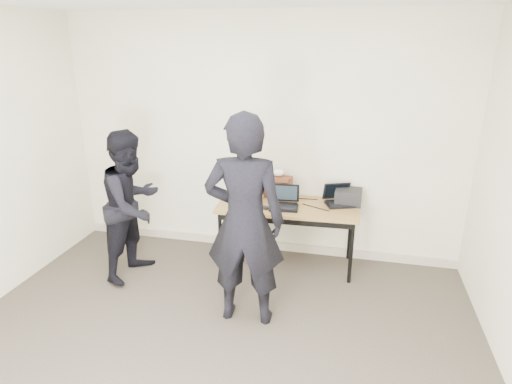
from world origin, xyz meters
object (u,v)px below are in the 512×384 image
(laptop_right, at_px, (339,199))
(equipment_box, at_px, (348,197))
(desk, at_px, (288,210))
(leather_satchel, at_px, (275,186))
(laptop_beige, at_px, (248,199))
(person_typist, at_px, (245,222))
(person_observer, at_px, (133,205))
(laptop_center, at_px, (284,202))

(laptop_right, xyz_separation_m, equipment_box, (0.10, 0.03, 0.03))
(desk, height_order, leather_satchel, leather_satchel)
(laptop_beige, distance_m, leather_satchel, 0.36)
(desk, height_order, laptop_beige, laptop_beige)
(equipment_box, bearing_deg, desk, -163.05)
(leather_satchel, relative_size, person_typist, 0.20)
(desk, xyz_separation_m, person_observer, (-1.54, -0.53, 0.13))
(laptop_center, height_order, person_typist, person_typist)
(person_typist, bearing_deg, leather_satchel, -95.53)
(equipment_box, bearing_deg, person_observer, -161.70)
(person_typist, relative_size, person_observer, 1.20)
(laptop_center, height_order, person_observer, person_observer)
(equipment_box, height_order, person_observer, person_observer)
(laptop_center, distance_m, person_observer, 1.58)
(person_observer, bearing_deg, equipment_box, -60.87)
(laptop_center, xyz_separation_m, person_observer, (-1.51, -0.47, 0.01))
(leather_satchel, bearing_deg, person_observer, -142.98)
(laptop_beige, height_order, equipment_box, laptop_beige)
(laptop_beige, distance_m, laptop_right, 0.98)
(desk, relative_size, equipment_box, 5.46)
(equipment_box, bearing_deg, laptop_center, -159.64)
(person_observer, bearing_deg, person_typist, -100.00)
(desk, relative_size, leather_satchel, 4.01)
(leather_satchel, relative_size, equipment_box, 1.36)
(laptop_right, distance_m, leather_satchel, 0.72)
(desk, bearing_deg, person_observer, -163.64)
(equipment_box, bearing_deg, laptop_right, -165.28)
(laptop_right, xyz_separation_m, person_typist, (-0.74, -1.20, 0.17))
(desk, relative_size, person_typist, 0.81)
(leather_satchel, height_order, equipment_box, leather_satchel)
(laptop_beige, bearing_deg, desk, 3.85)
(person_typist, height_order, person_observer, person_typist)
(laptop_center, distance_m, equipment_box, 0.70)
(laptop_center, distance_m, laptop_right, 0.60)
(laptop_beige, distance_m, laptop_center, 0.41)
(desk, height_order, laptop_center, laptop_center)
(laptop_beige, xyz_separation_m, laptop_center, (0.40, -0.03, 0.01))
(person_observer, bearing_deg, laptop_beige, -54.65)
(laptop_center, bearing_deg, person_observer, -167.47)
(laptop_center, bearing_deg, laptop_right, 16.48)
(equipment_box, xyz_separation_m, person_observer, (-2.17, -0.72, -0.01))
(laptop_right, relative_size, person_observer, 0.24)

